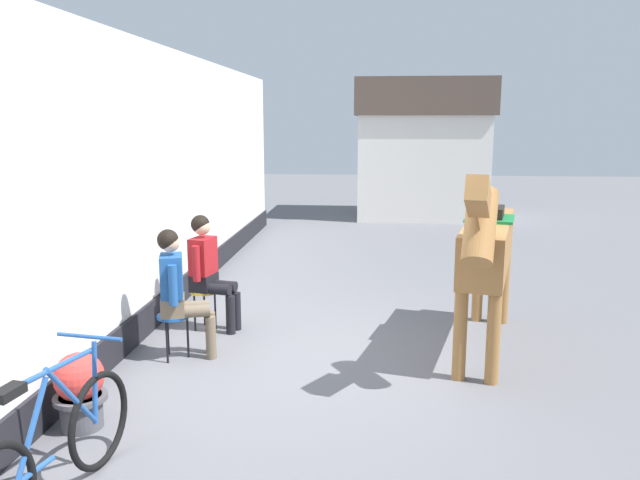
{
  "coord_description": "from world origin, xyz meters",
  "views": [
    {
      "loc": [
        0.28,
        -6.29,
        2.48
      ],
      "look_at": [
        -0.4,
        1.2,
        1.05
      ],
      "focal_mm": 35.35,
      "sensor_mm": 36.0,
      "label": 1
    }
  ],
  "objects": [
    {
      "name": "ground_plane",
      "position": [
        0.0,
        3.0,
        0.0
      ],
      "size": [
        40.0,
        40.0,
        0.0
      ],
      "primitive_type": "plane",
      "color": "slate"
    },
    {
      "name": "pub_facade_wall",
      "position": [
        -2.55,
        1.5,
        1.54
      ],
      "size": [
        0.34,
        14.0,
        3.4
      ],
      "color": "white",
      "rests_on": "ground_plane"
    },
    {
      "name": "distant_cottage",
      "position": [
        1.4,
        10.25,
        1.8
      ],
      "size": [
        3.4,
        2.6,
        3.5
      ],
      "color": "silver",
      "rests_on": "ground_plane"
    },
    {
      "name": "seated_visitor_near",
      "position": [
        -1.76,
        -0.11,
        0.78
      ],
      "size": [
        0.61,
        0.48,
        1.39
      ],
      "color": "#194C99",
      "rests_on": "ground_plane"
    },
    {
      "name": "seated_visitor_far",
      "position": [
        -1.7,
        0.84,
        0.78
      ],
      "size": [
        0.61,
        0.48,
        1.39
      ],
      "color": "gold",
      "rests_on": "ground_plane"
    },
    {
      "name": "saddled_horse_center",
      "position": [
        1.45,
        0.38,
        1.16
      ],
      "size": [
        0.99,
        2.94,
        2.06
      ],
      "color": "#9E6B38",
      "rests_on": "ground_plane"
    },
    {
      "name": "flower_planter_near",
      "position": [
        -2.1,
        -1.69,
        0.33
      ],
      "size": [
        0.43,
        0.43,
        0.64
      ],
      "color": "#4C4C51",
      "rests_on": "ground_plane"
    },
    {
      "name": "leaning_bicycle",
      "position": [
        -1.76,
        -2.76,
        0.4
      ],
      "size": [
        0.5,
        1.75,
        1.02
      ],
      "color": "black",
      "rests_on": "ground_plane"
    }
  ]
}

